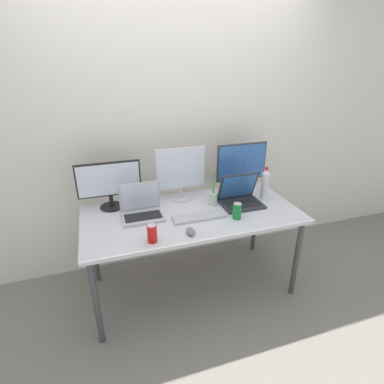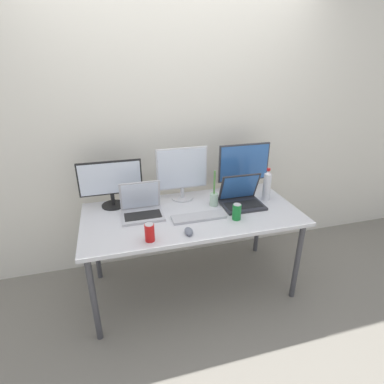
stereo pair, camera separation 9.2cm
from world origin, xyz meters
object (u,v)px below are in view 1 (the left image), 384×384
object	(u,v)px
monitor_center	(181,172)
laptop_secondary	(240,197)
work_desk	(192,219)
mouse_by_keyboard	(191,231)
monitor_left	(109,183)
bamboo_vase	(213,198)
keyboard_main	(199,217)
soda_can_near_keyboard	(152,233)
monitor_right	(241,165)
laptop_silver	(142,209)
water_bottle	(265,184)
soda_can_by_laptop	(237,211)

from	to	relation	value
monitor_center	laptop_secondary	distance (m)	0.54
work_desk	mouse_by_keyboard	bearing A→B (deg)	-109.78
monitor_left	monitor_center	xyz separation A→B (m)	(0.59, -0.01, 0.03)
bamboo_vase	keyboard_main	bearing A→B (deg)	-135.73
bamboo_vase	mouse_by_keyboard	bearing A→B (deg)	-130.11
soda_can_near_keyboard	mouse_by_keyboard	bearing A→B (deg)	2.58
monitor_right	laptop_silver	bearing A→B (deg)	-167.29
mouse_by_keyboard	water_bottle	size ratio (longest dim) A/B	0.34
monitor_right	work_desk	bearing A→B (deg)	-152.81
work_desk	water_bottle	distance (m)	0.71
monitor_left	laptop_silver	xyz separation A→B (m)	(0.21, -0.22, -0.16)
monitor_left	monitor_right	size ratio (longest dim) A/B	1.06
monitor_center	water_bottle	bearing A→B (deg)	-17.15
monitor_center	water_bottle	xyz separation A→B (m)	(0.69, -0.21, -0.12)
mouse_by_keyboard	monitor_right	bearing A→B (deg)	43.93
bamboo_vase	laptop_secondary	bearing A→B (deg)	-12.17
monitor_left	soda_can_by_laptop	xyz separation A→B (m)	(0.89, -0.48, -0.16)
monitor_left	monitor_right	bearing A→B (deg)	-0.21
soda_can_near_keyboard	bamboo_vase	size ratio (longest dim) A/B	0.41
monitor_left	soda_can_near_keyboard	size ratio (longest dim) A/B	3.98
work_desk	laptop_silver	xyz separation A→B (m)	(-0.39, 0.07, 0.12)
monitor_right	laptop_secondary	world-z (taller)	monitor_right
laptop_secondary	mouse_by_keyboard	distance (m)	0.63
monitor_center	laptop_silver	xyz separation A→B (m)	(-0.38, -0.21, -0.19)
mouse_by_keyboard	bamboo_vase	world-z (taller)	bamboo_vase
monitor_center	bamboo_vase	world-z (taller)	monitor_center
soda_can_near_keyboard	soda_can_by_laptop	world-z (taller)	same
keyboard_main	work_desk	bearing A→B (deg)	105.60
laptop_secondary	soda_can_by_laptop	bearing A→B (deg)	-121.40
laptop_silver	water_bottle	xyz separation A→B (m)	(1.07, -0.01, 0.07)
mouse_by_keyboard	bamboo_vase	distance (m)	0.50
laptop_secondary	water_bottle	bearing A→B (deg)	7.88
laptop_silver	keyboard_main	bearing A→B (deg)	-22.81
work_desk	water_bottle	bearing A→B (deg)	5.56
keyboard_main	soda_can_by_laptop	size ratio (longest dim) A/B	3.31
keyboard_main	water_bottle	xyz separation A→B (m)	(0.66, 0.17, 0.12)
soda_can_by_laptop	bamboo_vase	distance (m)	0.29
keyboard_main	water_bottle	world-z (taller)	water_bottle
water_bottle	bamboo_vase	size ratio (longest dim) A/B	0.94
monitor_center	water_bottle	distance (m)	0.73
monitor_left	laptop_silver	bearing A→B (deg)	-45.83
work_desk	monitor_center	world-z (taller)	monitor_center
monitor_left	monitor_center	world-z (taller)	monitor_center
laptop_secondary	bamboo_vase	bearing A→B (deg)	167.83
monitor_center	mouse_by_keyboard	size ratio (longest dim) A/B	4.69
keyboard_main	monitor_right	bearing A→B (deg)	36.21
work_desk	monitor_left	xyz separation A→B (m)	(-0.60, 0.29, 0.28)
soda_can_near_keyboard	soda_can_by_laptop	distance (m)	0.69
mouse_by_keyboard	water_bottle	xyz separation A→B (m)	(0.79, 0.36, 0.11)
work_desk	laptop_secondary	world-z (taller)	laptop_secondary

